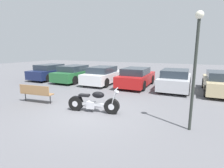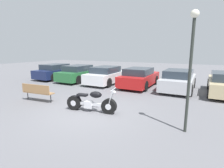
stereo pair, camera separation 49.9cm
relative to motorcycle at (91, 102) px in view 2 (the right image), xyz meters
The scene contains 9 objects.
ground_plane 0.43m from the motorcycle, 105.37° to the right, with size 60.00×60.00×0.00m, color slate.
motorcycle is the anchor object (origin of this frame).
parked_car_navy 9.70m from the motorcycle, 143.31° to the left, with size 1.89×4.17×1.34m.
parked_car_green 7.74m from the motorcycle, 131.80° to the left, with size 1.89×4.17×1.34m.
parked_car_white 6.37m from the motorcycle, 113.55° to the left, with size 1.89×4.17×1.34m.
parked_car_red 5.92m from the motorcycle, 89.28° to the left, with size 1.89×4.17×1.34m.
parked_car_silver 6.58m from the motorcycle, 65.84° to the left, with size 1.89×4.17×1.34m.
park_bench 3.22m from the motorcycle, behind, with size 1.76×0.56×0.89m.
lamp_post 4.21m from the motorcycle, ahead, with size 0.24×0.24×3.68m.
Camera 2 is at (4.15, -5.67, 2.56)m, focal length 28.00 mm.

